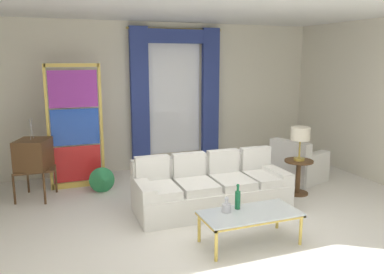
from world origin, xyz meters
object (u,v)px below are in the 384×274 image
(bottle_blue_decanter, at_px, (226,207))
(round_side_table, at_px, (298,174))
(couch_white_long, at_px, (210,189))
(peacock_figurine, at_px, (103,181))
(armchair_white, at_px, (297,166))
(table_lamp_brass, at_px, (300,135))
(coffee_table, at_px, (250,215))
(bottle_crystal_tall, at_px, (238,199))
(vintage_tv, at_px, (33,156))
(stained_glass_divider, at_px, (75,129))

(bottle_blue_decanter, xyz_separation_m, round_side_table, (1.94, 1.20, -0.12))
(couch_white_long, xyz_separation_m, peacock_figurine, (-1.46, 1.28, -0.09))
(armchair_white, height_order, table_lamp_brass, table_lamp_brass)
(couch_white_long, distance_m, peacock_figurine, 1.94)
(bottle_blue_decanter, bearing_deg, couch_white_long, 76.33)
(coffee_table, distance_m, armchair_white, 2.89)
(bottle_crystal_tall, relative_size, vintage_tv, 0.24)
(vintage_tv, xyz_separation_m, armchair_white, (4.62, -0.73, -0.44))
(stained_glass_divider, height_order, table_lamp_brass, stained_glass_divider)
(coffee_table, xyz_separation_m, bottle_blue_decanter, (-0.27, 0.12, 0.10))
(vintage_tv, xyz_separation_m, peacock_figurine, (1.07, -0.14, -0.51))
(table_lamp_brass, bearing_deg, stained_glass_divider, 153.70)
(round_side_table, bearing_deg, armchair_white, 55.36)
(stained_glass_divider, bearing_deg, armchair_white, -15.42)
(coffee_table, bearing_deg, table_lamp_brass, 38.47)
(bottle_blue_decanter, distance_m, peacock_figurine, 2.71)
(stained_glass_divider, bearing_deg, bottle_crystal_tall, -59.23)
(coffee_table, distance_m, bottle_blue_decanter, 0.31)
(couch_white_long, relative_size, armchair_white, 2.27)
(couch_white_long, distance_m, bottle_crystal_tall, 1.15)
(vintage_tv, distance_m, table_lamp_brass, 4.41)
(couch_white_long, relative_size, coffee_table, 1.91)
(bottle_blue_decanter, bearing_deg, armchair_white, 37.77)
(table_lamp_brass, bearing_deg, couch_white_long, -178.37)
(bottle_blue_decanter, bearing_deg, vintage_tv, 131.10)
(couch_white_long, bearing_deg, vintage_tv, 150.71)
(stained_glass_divider, bearing_deg, table_lamp_brass, -26.30)
(vintage_tv, distance_m, round_side_table, 4.42)
(table_lamp_brass, bearing_deg, bottle_crystal_tall, -146.55)
(table_lamp_brass, bearing_deg, peacock_figurine, 158.45)
(couch_white_long, distance_m, stained_glass_divider, 2.64)
(armchair_white, bearing_deg, vintage_tv, 170.98)
(armchair_white, bearing_deg, table_lamp_brass, -124.64)
(vintage_tv, bearing_deg, stained_glass_divider, 26.03)
(bottle_crystal_tall, height_order, vintage_tv, vintage_tv)
(table_lamp_brass, bearing_deg, bottle_blue_decanter, -148.12)
(bottle_crystal_tall, height_order, table_lamp_brass, table_lamp_brass)
(round_side_table, height_order, table_lamp_brass, table_lamp_brass)
(bottle_crystal_tall, xyz_separation_m, peacock_figurine, (-1.35, 2.39, -0.32))
(coffee_table, relative_size, table_lamp_brass, 2.16)
(coffee_table, bearing_deg, vintage_tv, 132.95)
(coffee_table, relative_size, round_side_table, 2.07)
(vintage_tv, height_order, armchair_white, vintage_tv)
(vintage_tv, xyz_separation_m, stained_glass_divider, (0.71, 0.35, 0.33))
(vintage_tv, height_order, table_lamp_brass, vintage_tv)
(armchair_white, bearing_deg, coffee_table, -137.05)
(armchair_white, bearing_deg, bottle_blue_decanter, -142.23)
(vintage_tv, distance_m, peacock_figurine, 1.20)
(couch_white_long, relative_size, bottle_crystal_tall, 7.16)
(couch_white_long, xyz_separation_m, vintage_tv, (-2.53, 1.42, 0.42))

